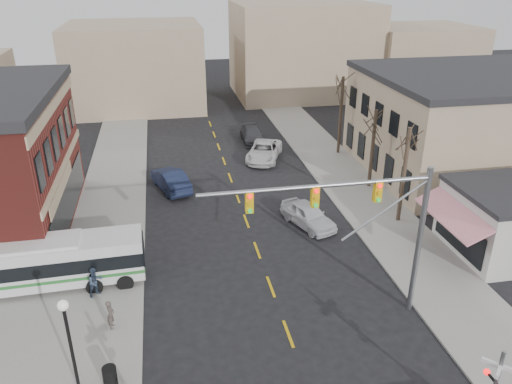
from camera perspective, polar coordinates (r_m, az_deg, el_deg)
ground at (r=24.04m, az=4.95°, el=-18.90°), size 160.00×160.00×0.00m
sidewalk_west at (r=40.42m, az=-16.01°, el=-0.43°), size 5.00×60.00×0.12m
sidewalk_east at (r=42.80m, az=10.11°, el=1.60°), size 5.00×60.00×0.12m
tan_building at (r=47.28m, az=24.95°, el=7.28°), size 20.30×15.30×8.50m
tree_east_a at (r=35.19m, az=16.53°, el=1.83°), size 0.28×0.28×6.75m
tree_east_b at (r=40.42m, az=13.15°, el=4.82°), size 0.28×0.28×6.30m
tree_east_c at (r=47.41m, az=9.64°, el=8.60°), size 0.28×0.28×7.20m
transit_bus at (r=29.96m, az=-23.33°, el=-7.47°), size 11.05×2.76×2.83m
traffic_signal_mast at (r=23.92m, az=12.43°, el=-2.65°), size 10.96×0.30×8.00m
street_lamp at (r=21.95m, az=-20.77°, el=-14.26°), size 0.44×0.44×4.48m
trash_bin at (r=23.37m, az=-16.35°, el=-19.58°), size 0.60×0.60×0.95m
car_a at (r=34.51m, az=5.97°, el=-2.62°), size 3.44×5.06×1.60m
car_b at (r=40.39m, az=-9.74°, el=1.41°), size 3.29×5.47×1.70m
car_c at (r=46.11m, az=0.93°, el=4.68°), size 4.62×6.33×1.60m
car_d at (r=50.94m, az=-0.44°, el=6.53°), size 2.08×4.94×1.43m
pedestrian_near at (r=26.10m, az=-16.28°, el=-13.30°), size 0.39×0.58×1.56m
pedestrian_far at (r=28.53m, az=-17.90°, el=-9.72°), size 1.07×1.03×1.73m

